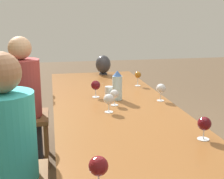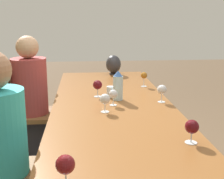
% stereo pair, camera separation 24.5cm
% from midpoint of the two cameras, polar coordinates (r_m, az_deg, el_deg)
% --- Properties ---
extents(dining_table, '(2.61, 0.92, 0.72)m').
position_cam_midpoint_polar(dining_table, '(2.47, 2.91, -3.87)').
color(dining_table, brown).
rests_on(dining_table, ground_plane).
extents(water_bottle, '(0.08, 0.08, 0.24)m').
position_cam_midpoint_polar(water_bottle, '(2.51, 3.91, 0.65)').
color(water_bottle, '#ADCCD6').
rests_on(water_bottle, dining_table).
extents(water_tumbler, '(0.06, 0.06, 0.09)m').
position_cam_midpoint_polar(water_tumbler, '(2.60, 2.34, -0.46)').
color(water_tumbler, silver).
rests_on(water_tumbler, dining_table).
extents(vase, '(0.17, 0.17, 0.22)m').
position_cam_midpoint_polar(vase, '(3.57, 2.23, 4.59)').
color(vase, '#2D2D33').
rests_on(vase, dining_table).
extents(wine_glass_0, '(0.08, 0.08, 0.13)m').
position_cam_midpoint_polar(wine_glass_0, '(1.77, 18.32, -6.64)').
color(wine_glass_0, silver).
rests_on(wine_glass_0, dining_table).
extents(wine_glass_1, '(0.07, 0.07, 0.12)m').
position_cam_midpoint_polar(wine_glass_1, '(2.36, 3.13, -0.93)').
color(wine_glass_1, silver).
rests_on(wine_glass_1, dining_table).
extents(wine_glass_2, '(0.08, 0.08, 0.15)m').
position_cam_midpoint_polar(wine_glass_2, '(1.26, -2.88, -13.77)').
color(wine_glass_2, silver).
rests_on(wine_glass_2, dining_table).
extents(wine_glass_3, '(0.08, 0.08, 0.14)m').
position_cam_midpoint_polar(wine_glass_3, '(2.49, 11.91, -0.11)').
color(wine_glass_3, silver).
rests_on(wine_glass_3, dining_table).
extents(wine_glass_4, '(0.08, 0.08, 0.14)m').
position_cam_midpoint_polar(wine_glass_4, '(2.60, 0.03, 0.76)').
color(wine_glass_4, silver).
rests_on(wine_glass_4, dining_table).
extents(wine_glass_5, '(0.07, 0.07, 0.13)m').
position_cam_midpoint_polar(wine_glass_5, '(2.20, 1.89, -1.86)').
color(wine_glass_5, silver).
rests_on(wine_glass_5, dining_table).
extents(wine_glass_6, '(0.06, 0.06, 0.14)m').
position_cam_midpoint_polar(wine_glass_6, '(3.00, 8.21, 2.46)').
color(wine_glass_6, silver).
rests_on(wine_glass_6, dining_table).
extents(chair_far, '(0.44, 0.44, 0.95)m').
position_cam_midpoint_polar(chair_far, '(3.08, -13.70, -3.53)').
color(chair_far, brown).
rests_on(chair_far, ground_plane).
extents(person_near, '(0.34, 0.34, 1.21)m').
position_cam_midpoint_polar(person_near, '(1.93, -16.32, -9.70)').
color(person_near, '#2D2D38').
rests_on(person_near, ground_plane).
extents(person_far, '(0.33, 0.33, 1.21)m').
position_cam_midpoint_polar(person_far, '(3.03, -12.24, -0.93)').
color(person_far, '#2D2D38').
rests_on(person_far, ground_plane).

